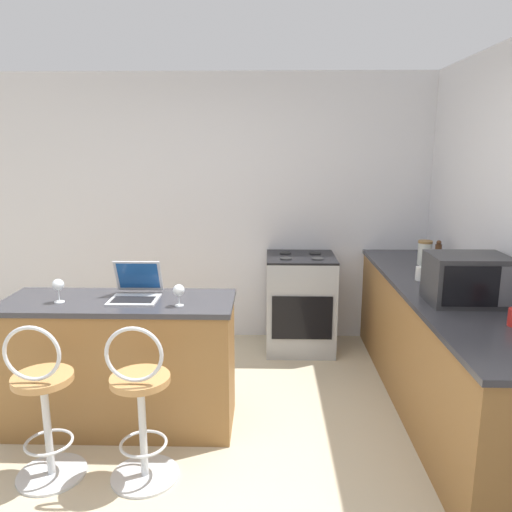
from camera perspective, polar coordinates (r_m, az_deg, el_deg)
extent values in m
plane|color=#BCAD8E|center=(3.21, -7.56, -24.17)|extent=(20.00, 20.00, 0.00)
cube|color=silver|center=(4.96, -3.80, 5.30)|extent=(12.00, 0.06, 2.60)
cube|color=olive|center=(3.62, -15.05, -12.01)|extent=(1.51, 0.54, 0.88)
cube|color=#333338|center=(3.46, -15.47, -5.12)|extent=(1.54, 0.57, 0.03)
cube|color=olive|center=(3.96, 20.17, -10.19)|extent=(0.61, 2.83, 0.88)
cube|color=#333338|center=(3.82, 20.68, -3.85)|extent=(0.64, 2.86, 0.03)
cylinder|color=silver|center=(3.45, -22.28, -22.04)|extent=(0.40, 0.40, 0.02)
cylinder|color=silver|center=(3.30, -22.72, -17.66)|extent=(0.04, 0.04, 0.60)
torus|color=silver|center=(3.34, -22.58, -19.05)|extent=(0.28, 0.28, 0.02)
cylinder|color=#B7844C|center=(3.16, -23.20, -12.74)|extent=(0.34, 0.34, 0.04)
torus|color=silver|center=(3.01, -24.25, -10.15)|extent=(0.32, 0.02, 0.32)
cylinder|color=silver|center=(3.29, -12.55, -23.26)|extent=(0.40, 0.40, 0.02)
cylinder|color=silver|center=(3.12, -12.82, -18.73)|extent=(0.04, 0.04, 0.60)
torus|color=silver|center=(3.17, -12.73, -20.18)|extent=(0.28, 0.28, 0.02)
cylinder|color=#B7844C|center=(2.98, -13.11, -13.59)|extent=(0.34, 0.34, 0.04)
torus|color=silver|center=(2.81, -13.78, -10.91)|extent=(0.32, 0.02, 0.32)
cube|color=#B7BABF|center=(3.42, -13.78, -4.87)|extent=(0.32, 0.26, 0.01)
cube|color=black|center=(3.40, -13.87, -4.86)|extent=(0.27, 0.14, 0.00)
cube|color=#B7BABF|center=(3.52, -13.28, -2.24)|extent=(0.32, 0.10, 0.23)
cube|color=#19478C|center=(3.51, -13.31, -2.22)|extent=(0.28, 0.08, 0.19)
cube|color=#2D2D30|center=(3.51, 22.97, -2.43)|extent=(0.49, 0.36, 0.32)
cube|color=black|center=(3.33, 23.39, -3.23)|extent=(0.34, 0.01, 0.26)
cube|color=#4C4C51|center=(3.42, 26.80, -3.17)|extent=(0.10, 0.01, 0.26)
cube|color=#9EA3A8|center=(4.79, 5.06, -5.45)|extent=(0.64, 0.60, 0.89)
cube|color=black|center=(4.51, 5.29, -7.07)|extent=(0.54, 0.01, 0.40)
cube|color=black|center=(4.67, 5.16, -0.12)|extent=(0.64, 0.60, 0.02)
cylinder|color=black|center=(4.55, 3.46, -0.27)|extent=(0.11, 0.11, 0.01)
cylinder|color=black|center=(4.57, 7.06, -0.29)|extent=(0.11, 0.11, 0.01)
cylinder|color=black|center=(4.78, 3.36, 0.36)|extent=(0.11, 0.11, 0.01)
cylinder|color=black|center=(4.80, 6.78, 0.34)|extent=(0.11, 0.11, 0.01)
cylinder|color=silver|center=(3.25, -8.76, -5.61)|extent=(0.06, 0.06, 0.00)
cylinder|color=silver|center=(3.24, -8.78, -4.99)|extent=(0.01, 0.01, 0.07)
sphere|color=silver|center=(3.22, -8.82, -3.88)|extent=(0.07, 0.07, 0.07)
cylinder|color=#4C2D19|center=(4.51, 20.07, 0.07)|extent=(0.05, 0.05, 0.19)
sphere|color=#4C2D19|center=(4.49, 20.17, 1.45)|extent=(0.04, 0.04, 0.04)
cylinder|color=silver|center=(3.53, -21.54, -4.90)|extent=(0.07, 0.07, 0.00)
cylinder|color=silver|center=(3.51, -21.60, -4.23)|extent=(0.01, 0.01, 0.08)
sphere|color=silver|center=(3.49, -21.69, -3.08)|extent=(0.08, 0.08, 0.08)
cylinder|color=white|center=(4.01, 18.28, -1.91)|extent=(0.07, 0.07, 0.10)
torus|color=white|center=(4.02, 18.95, -1.83)|extent=(0.01, 0.07, 0.07)
cylinder|color=silver|center=(4.53, 18.70, 0.23)|extent=(0.12, 0.12, 0.19)
cylinder|color=olive|center=(4.51, 18.80, 1.54)|extent=(0.12, 0.12, 0.02)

